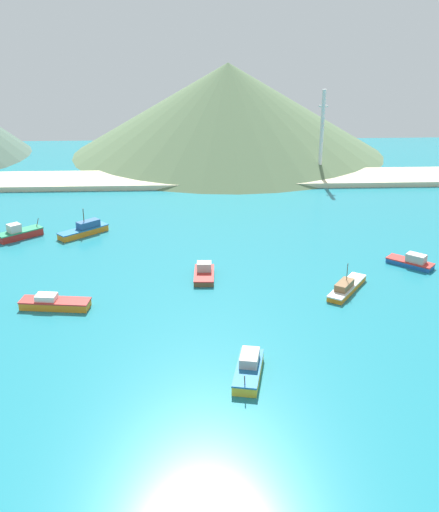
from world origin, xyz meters
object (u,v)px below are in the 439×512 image
Objects in this scene: fishing_boat_0 at (19,233)px; fishing_boat_7 at (84,230)px; fishing_boat_5 at (204,273)px; fishing_boat_4 at (54,303)px; fishing_boat_3 at (346,287)px; radio_tower at (322,134)px; fishing_boat_6 at (249,369)px; fishing_boat_1 at (412,261)px.

fishing_boat_7 reaches higher than fishing_boat_0.
fishing_boat_5 is 30.75m from fishing_boat_7.
fishing_boat_3 is at bearing 4.57° from fishing_boat_4.
fishing_boat_4 is 87.74m from radio_tower.
fishing_boat_5 is (34.14, -19.80, -0.23)m from fishing_boat_0.
fishing_boat_3 is at bearing -32.07° from fishing_boat_7.
fishing_boat_4 is at bearing 144.55° from fishing_boat_6.
fishing_boat_7 is 0.41× the size of radio_tower.
radio_tower is at bearing 36.46° from fishing_boat_7.
fishing_boat_4 is 32.21m from fishing_boat_6.
fishing_boat_0 is 0.81× the size of fishing_boat_3.
fishing_boat_5 is at bearing 99.13° from fishing_boat_6.
fishing_boat_6 is at bearing -51.17° from fishing_boat_0.
fishing_boat_6 is (38.69, -48.07, -0.05)m from fishing_boat_0.
fishing_boat_1 is 0.75× the size of fishing_boat_3.
fishing_boat_7 is (-26.79, 49.49, 0.03)m from fishing_boat_6.
fishing_boat_3 is 0.45× the size of radio_tower.
fishing_boat_5 is at bearing 23.84° from fishing_boat_4.
radio_tower reaches higher than fishing_boat_5.
fishing_boat_7 reaches higher than fishing_boat_1.
fishing_boat_4 is (-43.11, -3.45, 0.04)m from fishing_boat_3.
fishing_boat_7 is at bearing 91.04° from fishing_boat_4.
radio_tower reaches higher than fishing_boat_3.
fishing_boat_3 is 22.27m from fishing_boat_5.
fishing_boat_5 is (21.69, 9.59, -0.00)m from fishing_boat_4.
fishing_boat_1 is 0.34× the size of radio_tower.
fishing_boat_3 reaches higher than fishing_boat_6.
fishing_boat_1 is at bearing -13.54° from fishing_boat_0.
fishing_boat_1 reaches higher than fishing_boat_4.
radio_tower reaches higher than fishing_boat_6.
fishing_boat_3 is 51.52m from fishing_boat_7.
fishing_boat_5 is 68.27m from radio_tower.
fishing_boat_0 is at bearing 128.83° from fishing_boat_6.
fishing_boat_0 is 1.12× the size of fishing_boat_5.
fishing_boat_7 is (-22.25, 21.22, 0.21)m from fishing_boat_5.
fishing_boat_5 is at bearing -174.70° from fishing_boat_1.
fishing_boat_6 is (-30.15, -31.49, 0.12)m from fishing_boat_1.
fishing_boat_0 is at bearing 154.98° from fishing_boat_3.
fishing_boat_4 is at bearing -126.80° from radio_tower.
fishing_boat_3 is 0.98× the size of fishing_boat_4.
fishing_boat_4 is at bearing -88.96° from fishing_boat_7.
fishing_boat_3 reaches higher than fishing_boat_4.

